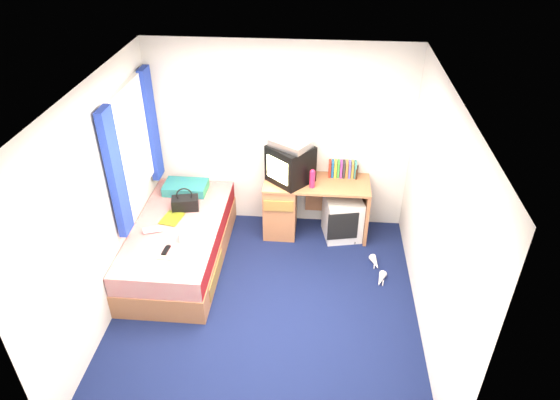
# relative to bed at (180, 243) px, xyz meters

# --- Properties ---
(ground) EXTENTS (3.40, 3.40, 0.00)m
(ground) POSITION_rel_bed_xyz_m (1.10, -0.70, -0.27)
(ground) COLOR #0C1438
(ground) RESTS_ON ground
(room_shell) EXTENTS (3.40, 3.40, 3.40)m
(room_shell) POSITION_rel_bed_xyz_m (1.10, -0.70, 1.18)
(room_shell) COLOR white
(room_shell) RESTS_ON ground
(bed) EXTENTS (1.01, 2.00, 0.54)m
(bed) POSITION_rel_bed_xyz_m (0.00, 0.00, 0.00)
(bed) COLOR #AC6F48
(bed) RESTS_ON ground
(pillow) EXTENTS (0.54, 0.35, 0.12)m
(pillow) POSITION_rel_bed_xyz_m (-0.07, 0.70, 0.33)
(pillow) COLOR #164C94
(pillow) RESTS_ON bed
(desk) EXTENTS (1.30, 0.55, 0.75)m
(desk) POSITION_rel_bed_xyz_m (1.30, 0.74, 0.14)
(desk) COLOR #AC6F48
(desk) RESTS_ON ground
(storage_cube) EXTENTS (0.53, 0.53, 0.55)m
(storage_cube) POSITION_rel_bed_xyz_m (1.92, 0.68, 0.01)
(storage_cube) COLOR silver
(storage_cube) RESTS_ON ground
(crt_tv) EXTENTS (0.63, 0.63, 0.46)m
(crt_tv) POSITION_rel_bed_xyz_m (1.25, 0.74, 0.71)
(crt_tv) COLOR black
(crt_tv) RESTS_ON desk
(vcr) EXTENTS (0.55, 0.52, 0.09)m
(vcr) POSITION_rel_bed_xyz_m (1.25, 0.74, 0.99)
(vcr) COLOR silver
(vcr) RESTS_ON crt_tv
(book_row) EXTENTS (0.34, 0.13, 0.20)m
(book_row) POSITION_rel_bed_xyz_m (1.89, 0.90, 0.58)
(book_row) COLOR maroon
(book_row) RESTS_ON desk
(picture_frame) EXTENTS (0.04, 0.12, 0.14)m
(picture_frame) POSITION_rel_bed_xyz_m (2.07, 0.88, 0.55)
(picture_frame) COLOR black
(picture_frame) RESTS_ON desk
(pink_water_bottle) EXTENTS (0.09, 0.09, 0.21)m
(pink_water_bottle) POSITION_rel_bed_xyz_m (1.52, 0.61, 0.59)
(pink_water_bottle) COLOR #E5204C
(pink_water_bottle) RESTS_ON desk
(aerosol_can) EXTENTS (0.06, 0.06, 0.17)m
(aerosol_can) POSITION_rel_bed_xyz_m (1.49, 0.82, 0.57)
(aerosol_can) COLOR silver
(aerosol_can) RESTS_ON desk
(handbag) EXTENTS (0.34, 0.24, 0.29)m
(handbag) POSITION_rel_bed_xyz_m (0.02, 0.31, 0.36)
(handbag) COLOR black
(handbag) RESTS_ON bed
(towel) EXTENTS (0.36, 0.32, 0.11)m
(towel) POSITION_rel_bed_xyz_m (0.30, -0.25, 0.32)
(towel) COLOR white
(towel) RESTS_ON bed
(magazine) EXTENTS (0.26, 0.32, 0.01)m
(magazine) POSITION_rel_bed_xyz_m (-0.09, 0.09, 0.28)
(magazine) COLOR #C3D918
(magazine) RESTS_ON bed
(water_bottle) EXTENTS (0.21, 0.13, 0.07)m
(water_bottle) POSITION_rel_bed_xyz_m (-0.23, -0.19, 0.31)
(water_bottle) COLOR white
(water_bottle) RESTS_ON bed
(colour_swatch_fan) EXTENTS (0.22, 0.08, 0.01)m
(colour_swatch_fan) POSITION_rel_bed_xyz_m (0.06, -0.62, 0.28)
(colour_swatch_fan) COLOR #F7AA36
(colour_swatch_fan) RESTS_ON bed
(remote_control) EXTENTS (0.06, 0.16, 0.02)m
(remote_control) POSITION_rel_bed_xyz_m (0.01, -0.50, 0.28)
(remote_control) COLOR black
(remote_control) RESTS_ON bed
(window_assembly) EXTENTS (0.11, 1.42, 1.40)m
(window_assembly) POSITION_rel_bed_xyz_m (-0.45, 0.20, 1.15)
(window_assembly) COLOR silver
(window_assembly) RESTS_ON room_shell
(white_heels) EXTENTS (0.19, 0.53, 0.09)m
(white_heels) POSITION_rel_bed_xyz_m (2.34, -0.04, -0.23)
(white_heels) COLOR white
(white_heels) RESTS_ON ground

